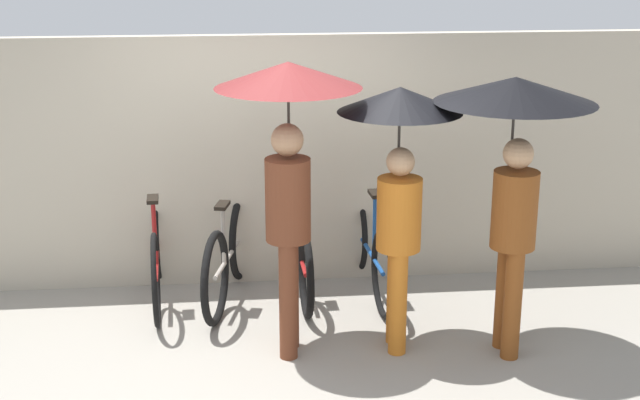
{
  "coord_description": "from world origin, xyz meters",
  "views": [
    {
      "loc": [
        -0.23,
        -5.63,
        3.01
      ],
      "look_at": [
        0.41,
        0.8,
        1.0
      ],
      "focal_mm": 50.0,
      "sensor_mm": 36.0,
      "label": 1
    }
  ],
  "objects": [
    {
      "name": "parked_bicycle_1",
      "position": [
        -0.3,
        1.31,
        0.39
      ],
      "size": [
        0.54,
        1.68,
        1.05
      ],
      "rotation": [
        0.0,
        0.0,
        1.35
      ],
      "color": "black",
      "rests_on": "ground"
    },
    {
      "name": "pedestrian_trailing",
      "position": [
        1.71,
        0.22,
        1.63
      ],
      "size": [
        1.13,
        1.13,
        2.01
      ],
      "rotation": [
        0.0,
        0.0,
        0.03
      ],
      "color": "brown",
      "rests_on": "ground"
    },
    {
      "name": "ground_plane",
      "position": [
        0.0,
        0.0,
        0.0
      ],
      "size": [
        30.0,
        30.0,
        0.0
      ],
      "primitive_type": "plane",
      "color": "gray"
    },
    {
      "name": "back_wall",
      "position": [
        0.0,
        1.71,
        1.07
      ],
      "size": [
        10.6,
        0.12,
        2.14
      ],
      "color": "#B2A893",
      "rests_on": "ground"
    },
    {
      "name": "parked_bicycle_3",
      "position": [
        0.89,
        1.36,
        0.37
      ],
      "size": [
        0.44,
        1.75,
        1.01
      ],
      "rotation": [
        0.0,
        0.0,
        1.63
      ],
      "color": "black",
      "rests_on": "ground"
    },
    {
      "name": "parked_bicycle_0",
      "position": [
        -0.89,
        1.36,
        0.39
      ],
      "size": [
        0.44,
        1.73,
        1.04
      ],
      "rotation": [
        0.0,
        0.0,
        1.63
      ],
      "color": "black",
      "rests_on": "ground"
    },
    {
      "name": "pedestrian_leading",
      "position": [
        0.15,
        0.38,
        1.67
      ],
      "size": [
        1.03,
        1.03,
        2.11
      ],
      "rotation": [
        0.0,
        0.0,
        -0.14
      ],
      "color": "brown",
      "rests_on": "ground"
    },
    {
      "name": "parked_bicycle_2",
      "position": [
        0.3,
        1.42,
        0.36
      ],
      "size": [
        0.44,
        1.72,
        0.99
      ],
      "rotation": [
        0.0,
        0.0,
        1.6
      ],
      "color": "black",
      "rests_on": "ground"
    },
    {
      "name": "pedestrian_center",
      "position": [
        0.93,
        0.37,
        1.47
      ],
      "size": [
        0.89,
        0.89,
        1.93
      ],
      "rotation": [
        0.0,
        0.0,
        -0.08
      ],
      "color": "#C66B1E",
      "rests_on": "ground"
    }
  ]
}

